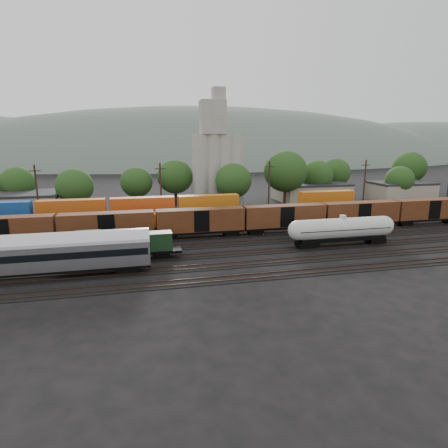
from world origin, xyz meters
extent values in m
plane|color=black|center=(0.00, 0.00, 0.00)|extent=(600.00, 600.00, 0.00)
cube|color=black|center=(0.00, -15.00, 0.04)|extent=(180.00, 3.20, 0.08)
cube|color=#382319|center=(0.00, -15.72, 0.12)|extent=(180.00, 0.08, 0.16)
cube|color=#382319|center=(0.00, -14.28, 0.12)|extent=(180.00, 0.08, 0.16)
cube|color=black|center=(0.00, -10.00, 0.04)|extent=(180.00, 3.20, 0.08)
cube|color=#382319|center=(0.00, -10.72, 0.12)|extent=(180.00, 0.08, 0.16)
cube|color=#382319|center=(0.00, -9.28, 0.12)|extent=(180.00, 0.08, 0.16)
cube|color=black|center=(0.00, -5.00, 0.04)|extent=(180.00, 3.20, 0.08)
cube|color=#382319|center=(0.00, -5.72, 0.12)|extent=(180.00, 0.08, 0.16)
cube|color=#382319|center=(0.00, -4.28, 0.12)|extent=(180.00, 0.08, 0.16)
cube|color=black|center=(0.00, 0.00, 0.04)|extent=(180.00, 3.20, 0.08)
cube|color=#382319|center=(0.00, -0.72, 0.12)|extent=(180.00, 0.08, 0.16)
cube|color=#382319|center=(0.00, 0.72, 0.12)|extent=(180.00, 0.08, 0.16)
cube|color=black|center=(0.00, 5.00, 0.04)|extent=(180.00, 3.20, 0.08)
cube|color=#382319|center=(0.00, 4.28, 0.12)|extent=(180.00, 0.08, 0.16)
cube|color=#382319|center=(0.00, 5.72, 0.12)|extent=(180.00, 0.08, 0.16)
cube|color=black|center=(0.00, 10.00, 0.04)|extent=(180.00, 3.20, 0.08)
cube|color=#382319|center=(0.00, 9.28, 0.12)|extent=(180.00, 0.08, 0.16)
cube|color=#382319|center=(0.00, 10.72, 0.12)|extent=(180.00, 0.08, 0.16)
cube|color=black|center=(0.00, 15.00, 0.04)|extent=(180.00, 3.20, 0.08)
cube|color=#382319|center=(0.00, 14.28, 0.12)|extent=(180.00, 0.08, 0.16)
cube|color=#382319|center=(0.00, 15.72, 0.12)|extent=(180.00, 0.08, 0.16)
cube|color=black|center=(-18.95, -5.00, 1.23)|extent=(15.89, 2.71, 0.37)
cube|color=black|center=(-18.95, -5.00, 0.81)|extent=(4.67, 2.06, 0.75)
cube|color=black|center=(-17.05, -5.00, 2.68)|extent=(9.53, 2.24, 2.52)
cube|color=black|center=(-23.72, -5.00, 2.96)|extent=(3.37, 2.71, 3.08)
cube|color=black|center=(-23.72, -5.00, 3.94)|extent=(3.46, 2.80, 0.84)
cube|color=black|center=(-25.95, -5.00, 2.26)|extent=(1.50, 2.24, 1.68)
cylinder|color=black|center=(-17.05, -5.00, 4.08)|extent=(0.47, 0.47, 0.47)
cube|color=black|center=(-24.04, -5.00, 0.62)|extent=(2.43, 1.87, 0.65)
cube|color=black|center=(-13.87, -5.00, 0.62)|extent=(2.43, 1.87, 0.65)
cylinder|color=silver|center=(14.72, -5.00, 3.04)|extent=(15.09, 3.11, 3.11)
sphere|color=silver|center=(7.18, -5.00, 3.04)|extent=(3.11, 3.11, 3.11)
sphere|color=silver|center=(22.27, -5.00, 3.04)|extent=(3.11, 3.11, 3.11)
cylinder|color=silver|center=(14.72, -5.00, 4.81)|extent=(0.96, 0.96, 0.54)
cube|color=black|center=(14.72, -5.00, 3.04)|extent=(15.43, 3.26, 0.09)
cube|color=black|center=(14.72, -5.00, 1.33)|extent=(14.58, 2.36, 0.54)
cube|color=black|center=(8.55, -5.00, 0.68)|extent=(2.79, 2.14, 0.75)
cube|color=black|center=(20.90, -5.00, 0.68)|extent=(2.79, 2.14, 0.75)
cylinder|color=silver|center=(15.02, -5.00, 2.84)|extent=(14.00, 2.88, 2.88)
sphere|color=silver|center=(8.02, -5.00, 2.84)|extent=(2.88, 2.88, 2.88)
sphere|color=silver|center=(22.03, -5.00, 2.84)|extent=(2.88, 2.88, 2.88)
cylinder|color=silver|center=(15.02, -5.00, 4.48)|extent=(0.90, 0.90, 0.50)
cube|color=black|center=(15.02, -5.00, 2.84)|extent=(14.32, 3.02, 0.08)
cube|color=black|center=(15.02, -5.00, 1.24)|extent=(13.53, 2.19, 0.50)
cube|color=black|center=(9.30, -5.00, 0.65)|extent=(2.59, 1.99, 0.70)
cube|color=black|center=(20.75, -5.00, 0.65)|extent=(2.59, 1.99, 0.70)
cube|color=silver|center=(-27.79, -10.00, 2.85)|extent=(24.46, 2.96, 3.06)
cylinder|color=silver|center=(-27.79, -10.00, 4.38)|extent=(24.46, 2.96, 2.96)
cube|color=black|center=(-27.79, -10.00, 3.22)|extent=(23.97, 3.02, 0.86)
cube|color=black|center=(-27.79, -10.00, 1.22)|extent=(24.46, 2.65, 0.41)
cube|color=black|center=(-18.50, -10.00, 0.66)|extent=(2.65, 2.04, 0.71)
cube|color=black|center=(-11.46, 10.00, 1.17)|extent=(15.91, 2.56, 0.35)
cube|color=black|center=(-11.46, 10.00, 0.77)|extent=(4.42, 1.95, 0.71)
cube|color=#DA6113|center=(-9.55, 10.00, 2.54)|extent=(9.55, 2.12, 2.39)
cube|color=#DA6113|center=(-16.24, 10.00, 2.81)|extent=(3.18, 2.56, 2.92)
cube|color=black|center=(-16.24, 10.00, 3.74)|extent=(3.27, 2.65, 0.80)
cube|color=#DA6113|center=(-18.46, 10.00, 2.15)|extent=(1.41, 2.12, 1.59)
cylinder|color=black|center=(-9.55, 10.00, 3.87)|extent=(0.44, 0.44, 0.44)
cube|color=black|center=(-16.56, 10.00, 0.60)|extent=(2.30, 1.77, 0.62)
cube|color=black|center=(-6.37, 10.00, 0.60)|extent=(2.30, 1.77, 0.62)
cube|color=black|center=(-37.25, 5.00, 1.20)|extent=(15.00, 2.60, 0.40)
cube|color=#4E2612|center=(-37.25, 5.00, 3.30)|extent=(15.00, 2.90, 3.80)
cube|color=black|center=(-21.85, 5.00, 1.20)|extent=(15.00, 2.60, 0.40)
cube|color=#4E2612|center=(-21.85, 5.00, 3.30)|extent=(15.00, 2.90, 3.80)
cube|color=black|center=(-6.45, 5.00, 1.20)|extent=(15.00, 2.60, 0.40)
cube|color=#4E2612|center=(-6.45, 5.00, 3.30)|extent=(15.00, 2.90, 3.80)
cube|color=black|center=(8.95, 5.00, 1.20)|extent=(15.00, 2.60, 0.40)
cube|color=#4E2612|center=(8.95, 5.00, 3.30)|extent=(15.00, 2.90, 3.80)
cube|color=black|center=(24.35, 5.00, 1.20)|extent=(15.00, 2.60, 0.40)
cube|color=#4E2612|center=(24.35, 5.00, 3.30)|extent=(15.00, 2.90, 3.80)
cube|color=black|center=(39.75, 5.00, 1.20)|extent=(15.00, 2.60, 0.40)
cube|color=#4E2612|center=(39.75, 5.00, 3.30)|extent=(15.00, 2.90, 3.80)
cube|color=black|center=(0.00, 15.00, 0.50)|extent=(160.00, 2.60, 0.60)
cube|color=maroon|center=(-28.73, 15.00, 2.10)|extent=(12.00, 2.40, 2.60)
cube|color=#BA5013|center=(-28.73, 15.00, 4.70)|extent=(12.00, 2.40, 2.60)
cube|color=silver|center=(-15.93, 15.00, 2.10)|extent=(12.00, 2.40, 2.60)
cube|color=#C04713|center=(-15.93, 15.00, 4.70)|extent=(12.00, 2.40, 2.60)
cube|color=navy|center=(-3.13, 15.00, 2.10)|extent=(12.00, 2.40, 2.60)
cube|color=#C26913|center=(-3.13, 15.00, 4.70)|extent=(12.00, 2.40, 2.60)
cube|color=#561914|center=(9.67, 15.00, 2.10)|extent=(12.00, 2.40, 2.60)
cube|color=silver|center=(22.47, 15.00, 2.10)|extent=(12.00, 2.40, 2.60)
cube|color=#C16113|center=(22.47, 15.00, 4.70)|extent=(12.00, 2.40, 2.60)
cube|color=maroon|center=(35.27, 15.00, 2.10)|extent=(12.00, 2.40, 2.60)
cube|color=silver|center=(48.07, 15.00, 2.10)|extent=(12.00, 2.40, 2.60)
cylinder|color=#A7A499|center=(-1.00, 36.00, 9.00)|extent=(4.40, 4.40, 18.00)
cylinder|color=#A7A499|center=(2.00, 36.00, 9.00)|extent=(4.40, 4.40, 18.00)
cylinder|color=#A7A499|center=(5.00, 36.00, 9.00)|extent=(4.40, 4.40, 18.00)
cylinder|color=#A7A499|center=(8.00, 36.00, 9.00)|extent=(4.40, 4.40, 18.00)
cube|color=#A7A499|center=(2.00, 36.00, 22.00)|extent=(6.00, 5.00, 8.00)
cube|color=#A7A499|center=(3.50, 36.00, 27.00)|extent=(3.00, 3.00, 4.00)
cube|color=#9E937F|center=(-45.00, 34.00, 2.30)|extent=(22.00, 12.00, 4.60)
cube|color=#232326|center=(-45.00, 34.00, 4.85)|extent=(22.44, 12.24, 0.50)
cube|color=#9E937F|center=(30.00, 38.00, 2.30)|extent=(18.00, 14.00, 4.60)
cube|color=#232326|center=(30.00, 38.00, 4.85)|extent=(18.36, 14.28, 0.50)
cube|color=#9E937F|center=(55.00, 33.00, 2.30)|extent=(16.00, 10.00, 4.60)
cube|color=#232326|center=(55.00, 33.00, 4.85)|extent=(16.32, 10.20, 0.50)
cylinder|color=black|center=(-44.41, 40.34, 1.50)|extent=(0.70, 0.70, 3.00)
ellipsoid|color=#274B1B|center=(-44.41, 40.34, 6.55)|extent=(8.16, 8.16, 7.73)
cylinder|color=black|center=(-30.37, 30.93, 1.51)|extent=(0.70, 0.70, 3.03)
ellipsoid|color=#274B1B|center=(-30.37, 30.93, 6.59)|extent=(8.22, 8.22, 7.78)
cylinder|color=black|center=(-16.98, 38.08, 1.46)|extent=(0.70, 0.70, 2.92)
ellipsoid|color=#274B1B|center=(-16.98, 38.08, 6.37)|extent=(7.93, 7.93, 7.52)
cylinder|color=black|center=(-7.19, 39.50, 1.69)|extent=(0.70, 0.70, 3.38)
ellipsoid|color=#274B1B|center=(-7.19, 39.50, 7.36)|extent=(9.17, 9.17, 8.69)
cylinder|color=black|center=(5.84, 30.01, 1.60)|extent=(0.70, 0.70, 3.20)
ellipsoid|color=#274B1B|center=(5.84, 30.01, 6.97)|extent=(8.69, 8.69, 8.23)
cylinder|color=black|center=(20.01, 32.23, 2.02)|extent=(0.70, 0.70, 4.04)
ellipsoid|color=#274B1B|center=(20.01, 32.23, 8.79)|extent=(10.96, 10.96, 10.38)
cylinder|color=black|center=(31.14, 36.99, 1.61)|extent=(0.70, 0.70, 3.23)
ellipsoid|color=#274B1B|center=(31.14, 36.99, 7.04)|extent=(8.77, 8.77, 8.31)
cylinder|color=black|center=(40.00, 43.18, 1.64)|extent=(0.70, 0.70, 3.27)
ellipsoid|color=#274B1B|center=(40.00, 43.18, 7.12)|extent=(8.88, 8.88, 8.41)
cylinder|color=black|center=(52.45, 30.79, 1.40)|extent=(0.70, 0.70, 2.79)
ellipsoid|color=#274B1B|center=(52.45, 30.79, 6.08)|extent=(7.58, 7.58, 7.18)
cylinder|color=black|center=(65.55, 43.66, 1.87)|extent=(0.70, 0.70, 3.74)
ellipsoid|color=#274B1B|center=(65.55, 43.66, 8.14)|extent=(10.14, 10.14, 9.61)
cylinder|color=black|center=(-36.00, 22.00, 6.00)|extent=(0.36, 0.36, 12.00)
cube|color=black|center=(-36.00, 22.00, 10.80)|extent=(2.20, 0.18, 0.18)
cylinder|color=black|center=(-12.00, 22.00, 6.00)|extent=(0.36, 0.36, 12.00)
cube|color=black|center=(-12.00, 22.00, 10.80)|extent=(2.20, 0.18, 0.18)
cylinder|color=black|center=(12.00, 22.00, 6.00)|extent=(0.36, 0.36, 12.00)
cube|color=black|center=(12.00, 22.00, 10.80)|extent=(2.20, 0.18, 0.18)
cylinder|color=black|center=(36.00, 22.00, 6.00)|extent=(0.36, 0.36, 12.00)
cube|color=black|center=(36.00, 22.00, 10.80)|extent=(2.20, 0.18, 0.18)
ellipsoid|color=#59665B|center=(40.00, 260.00, -22.75)|extent=(520.00, 286.00, 130.00)
ellipsoid|color=#59665B|center=(260.00, 260.00, -17.50)|extent=(400.00, 220.00, 100.00)
camera|label=1|loc=(-16.60, -57.18, 16.91)|focal=30.00mm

